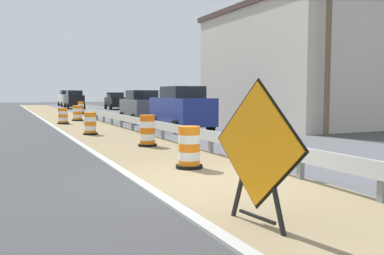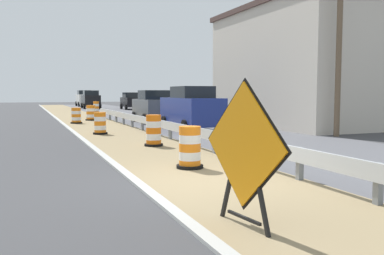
% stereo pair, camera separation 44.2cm
% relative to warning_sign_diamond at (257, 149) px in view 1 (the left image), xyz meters
% --- Properties ---
extents(ground_plane, '(160.00, 160.00, 0.00)m').
position_rel_warning_sign_diamond_xyz_m(ground_plane, '(0.62, 2.84, -1.07)').
color(ground_plane, '#3D3D3F').
extents(median_dirt_strip, '(3.35, 120.00, 0.01)m').
position_rel_warning_sign_diamond_xyz_m(median_dirt_strip, '(1.10, 2.84, -1.07)').
color(median_dirt_strip, '#8E7A56').
rests_on(median_dirt_strip, ground).
extents(curb_near_edge, '(0.20, 120.00, 0.11)m').
position_rel_warning_sign_diamond_xyz_m(curb_near_edge, '(-0.68, 2.84, -1.07)').
color(curb_near_edge, '#ADADA8').
rests_on(curb_near_edge, ground).
extents(guardrail_median, '(0.18, 41.72, 0.71)m').
position_rel_warning_sign_diamond_xyz_m(guardrail_median, '(2.53, 5.34, -0.55)').
color(guardrail_median, silver).
rests_on(guardrail_median, ground).
extents(warning_sign_diamond, '(0.29, 1.80, 2.05)m').
position_rel_warning_sign_diamond_xyz_m(warning_sign_diamond, '(0.00, 0.00, 0.00)').
color(warning_sign_diamond, black).
rests_on(warning_sign_diamond, ground).
extents(traffic_barrel_nearest, '(0.66, 0.66, 1.03)m').
position_rel_warning_sign_diamond_xyz_m(traffic_barrel_nearest, '(0.96, 4.38, -0.61)').
color(traffic_barrel_nearest, orange).
rests_on(traffic_barrel_nearest, ground).
extents(traffic_barrel_close, '(0.65, 0.65, 1.09)m').
position_rel_warning_sign_diamond_xyz_m(traffic_barrel_close, '(1.37, 8.79, -0.58)').
color(traffic_barrel_close, orange).
rests_on(traffic_barrel_close, ground).
extents(traffic_barrel_mid, '(0.64, 0.64, 0.99)m').
position_rel_warning_sign_diamond_xyz_m(traffic_barrel_mid, '(0.35, 13.64, -0.63)').
color(traffic_barrel_mid, orange).
rests_on(traffic_barrel_mid, ground).
extents(traffic_barrel_far, '(0.75, 0.75, 1.02)m').
position_rel_warning_sign_diamond_xyz_m(traffic_barrel_far, '(1.37, 23.36, -0.61)').
color(traffic_barrel_far, orange).
rests_on(traffic_barrel_far, ground).
extents(traffic_barrel_farther, '(0.70, 0.70, 0.96)m').
position_rel_warning_sign_diamond_xyz_m(traffic_barrel_farther, '(0.12, 20.81, -0.64)').
color(traffic_barrel_farther, orange).
rests_on(traffic_barrel_farther, ground).
extents(traffic_barrel_farthest, '(0.63, 0.63, 1.09)m').
position_rel_warning_sign_diamond_xyz_m(traffic_barrel_farthest, '(3.22, 32.79, -0.58)').
color(traffic_barrel_farthest, orange).
rests_on(traffic_barrel_farthest, ground).
extents(car_lead_near_lane, '(2.08, 4.50, 2.22)m').
position_rel_warning_sign_diamond_xyz_m(car_lead_near_lane, '(5.06, 54.74, 0.04)').
color(car_lead_near_lane, silver).
rests_on(car_lead_near_lane, ground).
extents(car_trailing_near_lane, '(2.05, 4.53, 2.08)m').
position_rel_warning_sign_diamond_xyz_m(car_trailing_near_lane, '(8.47, 23.47, -0.03)').
color(car_trailing_near_lane, '#4C5156').
rests_on(car_trailing_near_lane, ground).
extents(car_lead_far_lane, '(2.02, 4.71, 2.16)m').
position_rel_warning_sign_diamond_xyz_m(car_lead_far_lane, '(4.83, 13.86, 0.01)').
color(car_lead_far_lane, navy).
rests_on(car_lead_far_lane, ground).
extents(car_mid_far_lane, '(2.05, 4.36, 1.91)m').
position_rel_warning_sign_diamond_xyz_m(car_mid_far_lane, '(8.45, 41.02, -0.11)').
color(car_mid_far_lane, black).
rests_on(car_mid_far_lane, ground).
extents(car_trailing_far_lane, '(1.99, 4.05, 2.01)m').
position_rel_warning_sign_diamond_xyz_m(car_trailing_far_lane, '(4.67, 19.80, -0.07)').
color(car_trailing_far_lane, '#4C5156').
rests_on(car_trailing_far_lane, ground).
extents(car_distant_a, '(2.18, 4.08, 2.03)m').
position_rel_warning_sign_diamond_xyz_m(car_distant_a, '(8.23, 31.09, -0.06)').
color(car_distant_a, black).
rests_on(car_distant_a, ground).
extents(car_distant_b, '(2.14, 4.56, 2.15)m').
position_rel_warning_sign_diamond_xyz_m(car_distant_b, '(4.60, 45.41, 0.00)').
color(car_distant_b, black).
rests_on(car_distant_b, ground).
extents(roadside_shop_near, '(6.67, 10.94, 6.75)m').
position_rel_warning_sign_diamond_xyz_m(roadside_shop_near, '(12.06, 14.70, 2.32)').
color(roadside_shop_near, beige).
rests_on(roadside_shop_near, ground).
extents(utility_pole_near, '(0.24, 1.80, 8.49)m').
position_rel_warning_sign_diamond_xyz_m(utility_pole_near, '(9.50, 8.91, 3.33)').
color(utility_pole_near, brown).
rests_on(utility_pole_near, ground).
extents(tree_roadside, '(3.96, 3.96, 7.70)m').
position_rel_warning_sign_diamond_xyz_m(tree_roadside, '(13.87, 25.08, 4.81)').
color(tree_roadside, '#4C3D2D').
rests_on(tree_roadside, ground).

